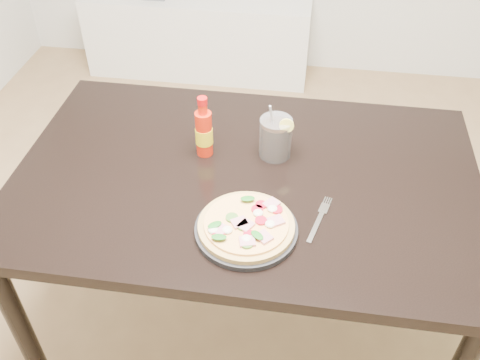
# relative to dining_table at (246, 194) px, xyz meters

# --- Properties ---
(dining_table) EXTENTS (1.40, 0.90, 0.75)m
(dining_table) POSITION_rel_dining_table_xyz_m (0.00, 0.00, 0.00)
(dining_table) COLOR black
(dining_table) RESTS_ON ground
(plate) EXTENTS (0.28, 0.28, 0.02)m
(plate) POSITION_rel_dining_table_xyz_m (0.03, -0.24, 0.09)
(plate) COLOR black
(plate) RESTS_ON dining_table
(pizza) EXTENTS (0.26, 0.26, 0.03)m
(pizza) POSITION_rel_dining_table_xyz_m (0.04, -0.24, 0.11)
(pizza) COLOR #DABC62
(pizza) RESTS_ON plate
(hot_sauce_bottle) EXTENTS (0.06, 0.06, 0.20)m
(hot_sauce_bottle) POSITION_rel_dining_table_xyz_m (-0.14, 0.08, 0.16)
(hot_sauce_bottle) COLOR red
(hot_sauce_bottle) RESTS_ON dining_table
(cola_cup) EXTENTS (0.10, 0.10, 0.19)m
(cola_cup) POSITION_rel_dining_table_xyz_m (0.08, 0.11, 0.15)
(cola_cup) COLOR black
(cola_cup) RESTS_ON dining_table
(fork) EXTENTS (0.06, 0.19, 0.00)m
(fork) POSITION_rel_dining_table_xyz_m (0.23, -0.16, 0.09)
(fork) COLOR silver
(fork) RESTS_ON dining_table
(media_console) EXTENTS (1.40, 0.34, 0.50)m
(media_console) POSITION_rel_dining_table_xyz_m (-0.57, 1.87, -0.42)
(media_console) COLOR white
(media_console) RESTS_ON ground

